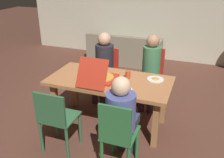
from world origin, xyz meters
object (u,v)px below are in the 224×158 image
object	(u,v)px
plate_1	(125,90)
chair_3	(56,118)
person_2	(103,61)
chair_2	(106,71)
drinking_glass_1	(128,75)
person_1	(151,66)
person_0	(122,114)
chair_0	(118,135)
drinking_glass_0	(81,68)
pizza_box_0	(100,77)
chair_1	(152,74)
couch	(124,52)
dining_table	(110,85)
plate_0	(155,79)

from	to	relation	value
plate_1	chair_3	bearing A→B (deg)	-140.67
person_2	plate_1	world-z (taller)	person_2
chair_2	drinking_glass_1	bearing A→B (deg)	-49.42
person_1	chair_3	xyz separation A→B (m)	(-0.84, -1.58, -0.23)
person_1	plate_1	bearing A→B (deg)	-97.20
person_0	plate_1	xyz separation A→B (m)	(-0.13, 0.50, 0.05)
chair_0	drinking_glass_0	xyz separation A→B (m)	(-0.96, 1.03, 0.29)
chair_2	plate_1	distance (m)	1.35
pizza_box_0	drinking_glass_0	xyz separation A→B (m)	(-0.41, 0.22, 0.00)
person_1	pizza_box_0	world-z (taller)	person_1
chair_1	chair_2	bearing A→B (deg)	-178.51
chair_1	drinking_glass_1	distance (m)	0.83
chair_3	plate_1	xyz separation A→B (m)	(0.71, 0.58, 0.25)
pizza_box_0	couch	bearing A→B (deg)	100.44
couch	person_0	bearing A→B (deg)	-72.76
dining_table	drinking_glass_1	xyz separation A→B (m)	(0.24, 0.12, 0.15)
chair_2	couch	world-z (taller)	chair_2
chair_3	drinking_glass_1	distance (m)	1.19
person_1	person_2	size ratio (longest dim) A/B	1.03
dining_table	chair_0	distance (m)	1.01
dining_table	pizza_box_0	distance (m)	0.21
plate_1	drinking_glass_1	world-z (taller)	drinking_glass_1
chair_2	person_2	size ratio (longest dim) A/B	0.74
dining_table	person_1	size ratio (longest dim) A/B	1.41
person_1	person_2	xyz separation A→B (m)	(-0.84, -0.01, -0.01)
person_0	chair_1	xyz separation A→B (m)	(0.00, 1.64, -0.16)
person_0	couch	size ratio (longest dim) A/B	0.66
chair_0	person_1	distance (m)	1.65
pizza_box_0	plate_1	bearing A→B (deg)	-21.24
chair_2	plate_1	xyz separation A→B (m)	(0.71, -1.12, 0.27)
dining_table	plate_1	size ratio (longest dim) A/B	8.85
person_0	person_1	world-z (taller)	person_1
chair_1	plate_1	bearing A→B (deg)	-96.32
person_0	chair_1	world-z (taller)	person_0
chair_1	drinking_glass_0	size ratio (longest dim) A/B	9.22
person_1	plate_0	world-z (taller)	person_1
person_1	plate_0	xyz separation A→B (m)	(0.18, -0.53, 0.02)
plate_0	person_1	bearing A→B (deg)	109.22
chair_0	person_1	world-z (taller)	person_1
person_2	drinking_glass_0	distance (m)	0.62
chair_2	drinking_glass_1	world-z (taller)	chair_2
chair_2	pizza_box_0	xyz separation A→B (m)	(0.28, -0.95, 0.32)
person_0	person_1	xyz separation A→B (m)	(0.00, 1.50, 0.03)
person_0	drinking_glass_1	xyz separation A→B (m)	(-0.20, 0.87, 0.10)
chair_0	pizza_box_0	size ratio (longest dim) A/B	1.53
chair_2	person_2	world-z (taller)	person_2
couch	person_2	bearing A→B (deg)	-83.28
chair_0	drinking_glass_0	bearing A→B (deg)	133.10
person_0	chair_1	distance (m)	1.64
chair_1	pizza_box_0	world-z (taller)	pizza_box_0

